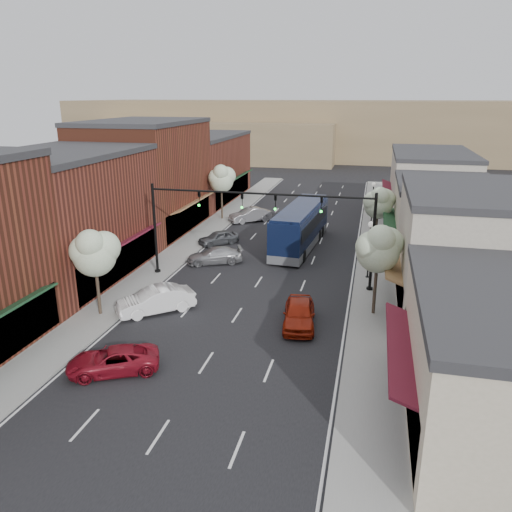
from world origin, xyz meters
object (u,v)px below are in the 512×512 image
Objects in this scene: signal_mast_left at (184,217)px; coach_bus at (301,226)px; lamp_post_near at (370,241)px; parked_car_a at (113,360)px; tree_right_near at (379,247)px; red_hatchback at (299,313)px; tree_right_far at (379,202)px; parked_car_c at (215,256)px; lamp_post_far at (373,196)px; signal_mast_right at (338,226)px; tree_left_far at (222,178)px; parked_car_d at (218,238)px; parked_car_b at (156,300)px; tree_left_near at (94,252)px; parked_car_e at (250,215)px.

signal_mast_left is 12.36m from coach_bus.
parked_car_a is at bearing -126.23° from lamp_post_near.
tree_right_near is 1.30× the size of red_hatchback.
tree_right_far reaches higher than red_hatchback.
red_hatchback is at bearing -103.25° from tree_right_far.
tree_right_far reaches higher than parked_car_a.
parked_car_c is at bearing 71.20° from signal_mast_left.
lamp_post_near is 17.50m from lamp_post_far.
signal_mast_right is at bearing 48.04° from parked_car_c.
tree_left_far is 1.62× the size of parked_car_d.
tree_right_far reaches higher than coach_bus.
parked_car_b is (-9.12, -0.13, 0.02)m from red_hatchback.
tree_right_near reaches higher than tree_left_near.
parked_car_b is 1.29× the size of parked_car_d.
red_hatchback reaches higher than parked_car_d.
tree_left_near reaches higher than lamp_post_near.
parked_car_d is (-1.33, 5.24, -0.01)m from parked_car_c.
tree_right_far is 0.89× the size of tree_left_far.
tree_left_far reaches higher than tree_right_far.
tree_right_far is (13.97, 11.95, -0.63)m from signal_mast_left.
parked_car_c is 0.98× the size of parked_car_e.
lamp_post_near is at bearing 94.77° from tree_right_near.
tree_right_near is 1.05× the size of tree_left_near.
parked_car_d is (-13.59, -11.36, -2.36)m from lamp_post_far.
tree_left_far is 1.36× the size of parked_car_c.
tree_left_far is 10.40m from parked_car_d.
coach_bus is 7.62m from parked_car_d.
lamp_post_near and lamp_post_far have the same top height.
lamp_post_near is at bearing 60.20° from red_hatchback.
red_hatchback is at bearing -103.98° from signal_mast_right.
coach_bus is 2.77× the size of parked_car_a.
lamp_post_near is (-0.55, 6.56, -1.45)m from tree_right_near.
parked_car_e is at bearing 139.22° from parked_car_b.
tree_right_near is 1.32× the size of parked_car_a.
parked_car_e is (0.59, 17.74, -3.86)m from signal_mast_left.
signal_mast_left is 1.85× the size of lamp_post_far.
signal_mast_right is 13.22m from parked_car_b.
tree_left_far reaches higher than parked_car_b.
signal_mast_left reaches higher than coach_bus.
tree_left_far is 32.32m from parked_car_a.
red_hatchback is 10.99m from parked_car_a.
tree_left_far is 13.19m from coach_bus.
coach_bus reaches higher than parked_car_c.
signal_mast_left is 1.51× the size of tree_right_far.
lamp_post_near is 20.04m from parked_car_e.
parked_car_a is at bearing -99.52° from coach_bus.
signal_mast_right is 1.34× the size of tree_left_far.
lamp_post_far is at bearing 58.93° from parked_car_e.
lamp_post_near is at bearing 62.49° from parked_car_c.
tree_left_far reaches higher than parked_car_c.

